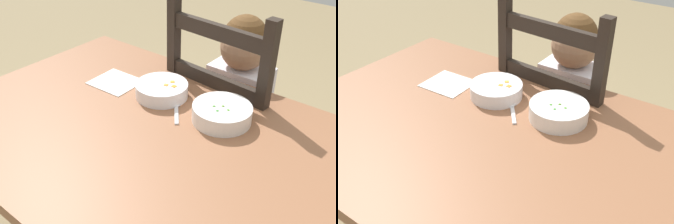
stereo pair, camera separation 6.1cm
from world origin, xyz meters
TOP-DOWN VIEW (x-y plane):
  - dining_table at (0.00, 0.00)m, footprint 1.37×0.85m
  - dining_chair at (-0.03, 0.47)m, footprint 0.45×0.45m
  - child_figure at (-0.02, 0.47)m, footprint 0.32×0.31m
  - bowl_of_peas at (0.09, 0.18)m, footprint 0.18×0.18m
  - bowl_of_carrots at (-0.14, 0.18)m, footprint 0.17×0.17m
  - spoon at (-0.05, 0.15)m, footprint 0.10×0.12m
  - paper_napkin at (-0.33, 0.15)m, footprint 0.16×0.15m

SIDE VIEW (x-z plane):
  - dining_chair at x=-0.03m, z-range -0.04..0.99m
  - child_figure at x=-0.02m, z-range 0.15..1.11m
  - dining_table at x=0.00m, z-range 0.27..1.01m
  - paper_napkin at x=-0.33m, z-range 0.74..0.74m
  - spoon at x=-0.05m, z-range 0.74..0.75m
  - bowl_of_carrots at x=-0.14m, z-range 0.74..0.79m
  - bowl_of_peas at x=0.09m, z-range 0.74..0.79m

